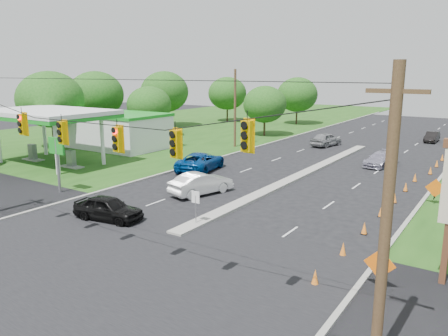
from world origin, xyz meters
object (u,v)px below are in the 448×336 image
Objects in this scene: gas_station at (105,127)px; white_sedan at (201,183)px; black_sedan at (108,208)px; blue_pickup at (201,161)px.

gas_station reaches higher than white_sedan.
blue_pickup reaches higher than black_sedan.
black_sedan is 7.74m from white_sedan.
gas_station is at bearing 39.63° from black_sedan.
white_sedan is at bearing -23.68° from gas_station.
gas_station is 21.86m from white_sedan.
white_sedan is (1.23, 7.64, 0.06)m from black_sedan.
gas_station is 24.95m from black_sedan.
gas_station is 4.06× the size of white_sedan.
blue_pickup is at bearing -37.35° from white_sedan.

